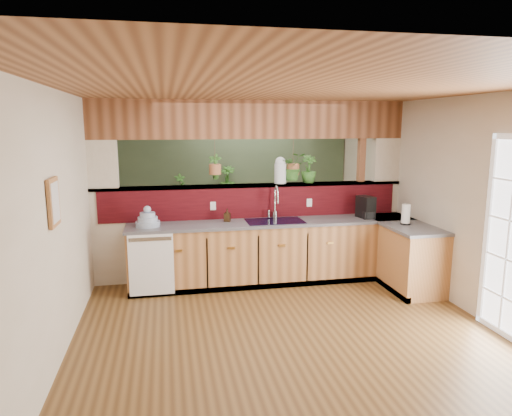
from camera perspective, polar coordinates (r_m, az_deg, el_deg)
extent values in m
cube|color=brown|center=(5.81, 2.16, -12.44)|extent=(4.60, 7.00, 0.01)
cube|color=brown|center=(5.37, 2.35, 14.08)|extent=(4.60, 7.00, 0.01)
cube|color=beige|center=(8.85, -3.05, 4.16)|extent=(4.60, 0.02, 2.60)
cube|color=beige|center=(2.32, 23.52, -14.66)|extent=(4.60, 0.02, 2.60)
cube|color=beige|center=(5.40, -22.23, -0.56)|extent=(0.02, 7.00, 2.60)
cube|color=beige|center=(6.38, 22.78, 0.97)|extent=(0.02, 7.00, 2.60)
cube|color=beige|center=(6.86, -0.42, -2.93)|extent=(4.60, 0.15, 1.35)
cube|color=#3F080D|center=(6.69, -0.29, 0.66)|extent=(4.40, 0.02, 0.45)
cube|color=brown|center=(6.74, -0.43, 2.84)|extent=(4.60, 0.21, 0.04)
cube|color=brown|center=(6.68, -0.44, 10.99)|extent=(4.60, 0.15, 0.55)
cube|color=beige|center=(6.64, -18.61, 5.05)|extent=(0.40, 0.15, 0.70)
cube|color=beige|center=(7.39, 15.86, 5.68)|extent=(0.40, 0.15, 0.70)
cube|color=brown|center=(7.26, 12.89, 2.56)|extent=(0.10, 0.10, 2.60)
cube|color=brown|center=(6.74, -0.43, 2.84)|extent=(4.60, 0.21, 0.04)
cube|color=brown|center=(6.68, -0.44, 10.99)|extent=(4.60, 0.15, 0.55)
cube|color=#475C3F|center=(8.83, -3.03, 4.15)|extent=(4.55, 0.02, 2.55)
cube|color=#9B6435|center=(6.62, 2.33, -5.62)|extent=(4.10, 0.60, 0.86)
cube|color=#4E4E54|center=(6.51, 2.36, -1.81)|extent=(4.14, 0.64, 0.04)
cube|color=#9B6435|center=(6.85, 17.67, -5.56)|extent=(0.60, 1.48, 0.86)
cube|color=#4E4E54|center=(6.75, 17.88, -1.88)|extent=(0.64, 1.52, 0.04)
cube|color=#9B6435|center=(7.22, 16.00, -4.66)|extent=(0.60, 0.60, 0.86)
cube|color=#4E4E54|center=(7.12, 16.18, -1.16)|extent=(0.64, 0.64, 0.04)
cube|color=black|center=(6.49, 2.87, -9.58)|extent=(4.10, 0.06, 0.08)
cube|color=black|center=(6.84, 15.49, -8.89)|extent=(0.06, 1.48, 0.08)
cube|color=white|center=(6.15, -12.95, -6.95)|extent=(0.58, 0.02, 0.82)
cube|color=#B7B7B2|center=(6.04, -13.09, -3.82)|extent=(0.54, 0.01, 0.05)
cube|color=black|center=(6.51, 2.36, -1.77)|extent=(0.82, 0.50, 0.03)
cube|color=black|center=(6.49, 0.72, -2.57)|extent=(0.34, 0.40, 0.16)
cube|color=black|center=(6.57, 3.97, -2.42)|extent=(0.34, 0.40, 0.16)
cube|color=#9B6435|center=(4.58, -23.98, 0.66)|extent=(0.03, 0.35, 0.45)
cube|color=silver|center=(4.58, -23.80, 0.67)|extent=(0.01, 0.27, 0.37)
cylinder|color=#B7B7B2|center=(6.70, 2.37, -0.84)|extent=(0.07, 0.07, 0.10)
cylinder|color=#B7B7B2|center=(6.66, 2.38, 0.74)|extent=(0.03, 0.03, 0.29)
torus|color=#B7B7B2|center=(6.57, 2.54, 1.89)|extent=(0.21, 0.04, 0.21)
cylinder|color=#B7B7B2|center=(6.49, 2.73, 1.14)|extent=(0.03, 0.03, 0.13)
cylinder|color=#B7B7B2|center=(6.67, 1.59, -0.69)|extent=(0.03, 0.03, 0.10)
cylinder|color=#93A4BF|center=(6.32, -13.37, -1.94)|extent=(0.32, 0.32, 0.07)
cylinder|color=#93A4BF|center=(6.31, -13.39, -1.36)|extent=(0.26, 0.26, 0.06)
cylinder|color=#93A4BF|center=(6.30, -13.41, -0.81)|extent=(0.20, 0.20, 0.06)
sphere|color=#93A4BF|center=(6.28, -13.44, -0.18)|extent=(0.10, 0.10, 0.10)
imported|color=#342413|center=(6.47, -3.62, -0.90)|extent=(0.11, 0.11, 0.18)
cube|color=black|center=(6.90, 13.54, 0.12)|extent=(0.17, 0.28, 0.32)
cube|color=black|center=(6.83, 13.84, -0.90)|extent=(0.15, 0.11, 0.11)
cylinder|color=silver|center=(6.85, 13.74, -0.50)|extent=(0.09, 0.09, 0.09)
cylinder|color=black|center=(6.62, 18.16, -1.86)|extent=(0.14, 0.14, 0.02)
cylinder|color=#B7B7B2|center=(6.59, 18.23, -0.67)|extent=(0.02, 0.02, 0.30)
cylinder|color=white|center=(6.59, 18.23, -0.67)|extent=(0.12, 0.12, 0.26)
cylinder|color=silver|center=(6.81, 3.05, 4.32)|extent=(0.18, 0.18, 0.30)
sphere|color=silver|center=(6.79, 3.07, 5.73)|extent=(0.16, 0.16, 0.16)
imported|color=#2E6021|center=(6.92, 6.60, 4.87)|extent=(0.24, 0.24, 0.42)
cylinder|color=brown|center=(6.61, -5.17, 6.96)|extent=(0.01, 0.01, 0.37)
cylinder|color=#985B37|center=(6.63, -5.13, 4.85)|extent=(0.17, 0.17, 0.15)
imported|color=#2E6021|center=(6.61, -5.17, 6.78)|extent=(0.23, 0.20, 0.37)
cylinder|color=brown|center=(6.83, 4.67, 6.99)|extent=(0.01, 0.01, 0.39)
cylinder|color=#985B37|center=(6.85, 4.63, 4.85)|extent=(0.19, 0.19, 0.16)
imported|color=#2E6021|center=(6.83, 4.66, 6.89)|extent=(0.38, 0.33, 0.41)
cube|color=black|center=(8.66, -7.01, -1.40)|extent=(1.49, 0.70, 0.96)
imported|color=#2E6021|center=(8.53, -9.47, 2.96)|extent=(0.22, 0.17, 0.39)
imported|color=#2E6021|center=(8.60, -3.61, 3.56)|extent=(0.36, 0.36, 0.51)
imported|color=#2E6021|center=(8.02, 3.52, -3.53)|extent=(0.69, 0.62, 0.66)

